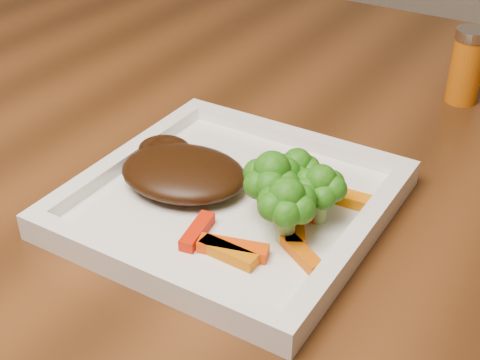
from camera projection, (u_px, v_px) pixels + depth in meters
The scene contains 15 objects.
plate at pixel (231, 205), 0.63m from camera, with size 0.27×0.27×0.01m, color white.
steak at pixel (183, 173), 0.63m from camera, with size 0.12×0.10×0.03m, color black.
broccoli_0 at pixel (297, 169), 0.60m from camera, with size 0.05×0.05×0.07m, color #367814, non-canonical shape.
broccoli_1 at pixel (320, 190), 0.58m from camera, with size 0.05×0.05×0.06m, color #137413, non-canonical shape.
broccoli_2 at pixel (286, 212), 0.56m from camera, with size 0.06×0.06×0.06m, color #1A6C12, non-canonical shape.
broccoli_3 at pixel (272, 186), 0.59m from camera, with size 0.06×0.06×0.06m, color #1C6010, non-canonical shape.
carrot_0 at pixel (228, 253), 0.55m from camera, with size 0.05×0.01×0.01m, color #CE6903.
carrot_1 at pixel (302, 254), 0.55m from camera, with size 0.05×0.01×0.01m, color #CA5603.
carrot_2 at pixel (197, 231), 0.57m from camera, with size 0.05×0.01×0.01m, color red.
carrot_3 at pixel (353, 200), 0.61m from camera, with size 0.06×0.02×0.01m, color orange.
carrot_4 at pixel (280, 169), 0.66m from camera, with size 0.06×0.02×0.01m, color #D14A03.
carrot_5 at pixel (294, 224), 0.58m from camera, with size 0.06×0.02×0.01m, color #FF5604.
carrot_6 at pixel (290, 209), 0.60m from camera, with size 0.05×0.01×0.01m, color red.
spice_shaker at pixel (467, 66), 0.80m from camera, with size 0.04×0.04×0.09m, color #B4540A.
carrot_7 at pixel (233, 248), 0.55m from camera, with size 0.06×0.02×0.01m, color #E64103.
Camera 1 is at (0.27, -0.63, 1.12)m, focal length 50.00 mm.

